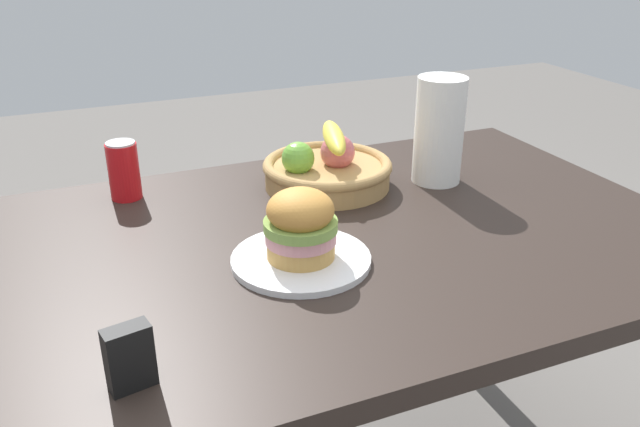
{
  "coord_description": "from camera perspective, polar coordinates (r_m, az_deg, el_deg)",
  "views": [
    {
      "loc": [
        -0.47,
        -1.03,
        1.31
      ],
      "look_at": [
        -0.04,
        -0.02,
        0.81
      ],
      "focal_mm": 36.91,
      "sensor_mm": 36.0,
      "label": 1
    }
  ],
  "objects": [
    {
      "name": "dining_table",
      "position": [
        1.32,
        1.21,
        -5.69
      ],
      "size": [
        1.4,
        0.9,
        0.75
      ],
      "color": "#2D231E",
      "rests_on": "ground_plane"
    },
    {
      "name": "paper_towel_roll",
      "position": [
        1.5,
        10.28,
        7.09
      ],
      "size": [
        0.11,
        0.11,
        0.24
      ],
      "primitive_type": "cylinder",
      "color": "white",
      "rests_on": "dining_table"
    },
    {
      "name": "sandwich",
      "position": [
        1.13,
        -1.7,
        -0.96
      ],
      "size": [
        0.13,
        0.13,
        0.13
      ],
      "color": "tan",
      "rests_on": "plate"
    },
    {
      "name": "soda_can",
      "position": [
        1.47,
        -16.65,
        3.6
      ],
      "size": [
        0.07,
        0.07,
        0.13
      ],
      "color": "red",
      "rests_on": "dining_table"
    },
    {
      "name": "napkin_holder",
      "position": [
        0.89,
        -16.19,
        -11.91
      ],
      "size": [
        0.06,
        0.04,
        0.09
      ],
      "primitive_type": "cube",
      "rotation": [
        0.0,
        0.0,
        0.19
      ],
      "color": "black",
      "rests_on": "dining_table"
    },
    {
      "name": "plate",
      "position": [
        1.16,
        -1.66,
        -3.99
      ],
      "size": [
        0.25,
        0.25,
        0.01
      ],
      "primitive_type": "cylinder",
      "color": "white",
      "rests_on": "dining_table"
    },
    {
      "name": "fruit_basket",
      "position": [
        1.47,
        0.6,
        3.96
      ],
      "size": [
        0.29,
        0.29,
        0.14
      ],
      "color": "tan",
      "rests_on": "dining_table"
    }
  ]
}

